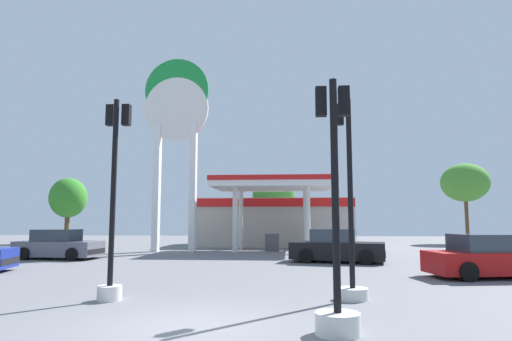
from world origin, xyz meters
The scene contains 12 objects.
ground_plane centered at (0.00, 0.00, 0.00)m, with size 90.00×90.00×0.00m, color slate.
gas_station centered at (0.92, 25.44, 2.05)m, with size 11.66×12.44×4.68m.
station_pole_sign centered at (-5.33, 18.76, 8.09)m, with size 4.24×0.56×12.65m.
car_1 centered at (4.29, 12.76, 0.72)m, with size 4.71×2.73×1.58m.
car_2 centered at (-9.97, 13.38, 0.69)m, with size 4.38×2.22×1.52m.
car_3 centered at (9.04, 7.62, 0.69)m, with size 4.49×2.47×1.52m.
traffic_signal_0 centered at (-2.57, 2.50, 2.06)m, with size 0.65×0.66×5.23m.
traffic_signal_2 centered at (2.86, -0.37, 1.37)m, with size 0.81×0.81×4.70m.
traffic_signal_3 centered at (3.60, 3.05, 1.49)m, with size 0.78×0.78×5.28m.
tree_0 centered at (-17.11, 27.59, 3.87)m, with size 3.14×3.14×5.62m.
tree_1 centered at (0.70, 28.58, 4.12)m, with size 3.63×3.63×5.69m.
tree_2 centered at (17.35, 30.23, 5.20)m, with size 4.02×4.02×6.90m.
Camera 1 is at (2.00, -8.44, 2.06)m, focal length 30.21 mm.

